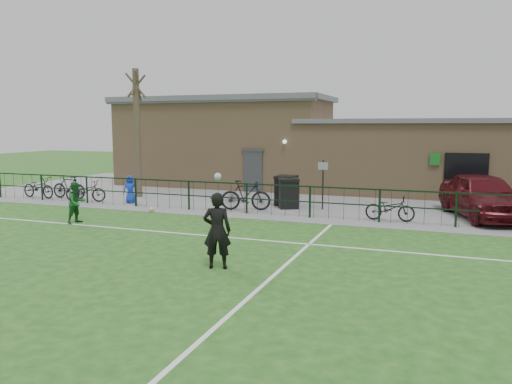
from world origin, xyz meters
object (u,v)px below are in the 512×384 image
(spectator_child, at_px, (130,189))
(bicycle_c, at_px, (86,191))
(bicycle_b, at_px, (69,187))
(bicycle_d, at_px, (246,195))
(wheelie_bin_left, at_px, (288,194))
(sign_post, at_px, (323,185))
(car_maroon, at_px, (483,195))
(bicycle_a, at_px, (38,187))
(outfield_player, at_px, (77,203))
(bicycle_e, at_px, (390,208))
(wheelie_bin_right, at_px, (286,191))
(bare_tree, at_px, (137,134))
(ball_ground, at_px, (152,210))

(spectator_child, bearing_deg, bicycle_c, 172.23)
(bicycle_b, height_order, spectator_child, spectator_child)
(bicycle_c, distance_m, spectator_child, 2.13)
(bicycle_d, bearing_deg, wheelie_bin_left, -66.71)
(sign_post, height_order, car_maroon, sign_post)
(bicycle_a, height_order, bicycle_c, bicycle_a)
(spectator_child, relative_size, outfield_player, 0.85)
(bicycle_a, height_order, bicycle_e, bicycle_a)
(bicycle_c, bearing_deg, car_maroon, -99.08)
(wheelie_bin_left, xyz_separation_m, bicycle_c, (-8.96, -1.50, -0.09))
(bicycle_d, distance_m, spectator_child, 5.42)
(wheelie_bin_right, xyz_separation_m, bicycle_d, (-1.16, -1.76, 0.01))
(sign_post, bearing_deg, outfield_player, -142.46)
(bare_tree, bearing_deg, spectator_child, -67.29)
(wheelie_bin_right, distance_m, sign_post, 1.80)
(sign_post, bearing_deg, car_maroon, 1.97)
(bare_tree, bearing_deg, bicycle_b, -147.81)
(wheelie_bin_right, height_order, outfield_player, outfield_player)
(bicycle_d, bearing_deg, bicycle_e, -107.57)
(bare_tree, height_order, bicycle_c, bare_tree)
(outfield_player, bearing_deg, bicycle_d, -32.78)
(bicycle_c, relative_size, spectator_child, 1.50)
(wheelie_bin_left, bearing_deg, bicycle_d, -166.70)
(sign_post, xyz_separation_m, bicycle_e, (2.79, -1.57, -0.55))
(bicycle_a, relative_size, bicycle_c, 1.04)
(bicycle_b, bearing_deg, car_maroon, -84.97)
(spectator_child, distance_m, outfield_player, 4.49)
(outfield_player, bearing_deg, car_maroon, -52.83)
(wheelie_bin_left, bearing_deg, wheelie_bin_right, 89.45)
(wheelie_bin_left, relative_size, outfield_player, 0.80)
(wheelie_bin_right, bearing_deg, spectator_child, -163.79)
(car_maroon, distance_m, bicycle_d, 8.88)
(bicycle_b, bearing_deg, bicycle_e, -91.01)
(wheelie_bin_right, distance_m, spectator_child, 6.81)
(wheelie_bin_left, distance_m, bicycle_a, 11.88)
(bicycle_a, bearing_deg, bicycle_d, -83.29)
(wheelie_bin_right, xyz_separation_m, bicycle_a, (-11.52, -1.95, -0.09))
(bicycle_c, bearing_deg, bicycle_a, 70.66)
(bare_tree, height_order, wheelie_bin_right, bare_tree)
(sign_post, relative_size, ball_ground, 9.78)
(car_maroon, bearing_deg, bicycle_a, 166.88)
(sign_post, height_order, bicycle_d, sign_post)
(bicycle_b, bearing_deg, bicycle_d, -90.20)
(bicycle_c, relative_size, bicycle_d, 0.91)
(bicycle_d, relative_size, spectator_child, 1.65)
(bicycle_b, distance_m, spectator_child, 3.45)
(bare_tree, bearing_deg, sign_post, -3.37)
(car_maroon, distance_m, spectator_child, 14.25)
(bicycle_c, distance_m, bicycle_e, 13.15)
(wheelie_bin_right, height_order, bicycle_e, wheelie_bin_right)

